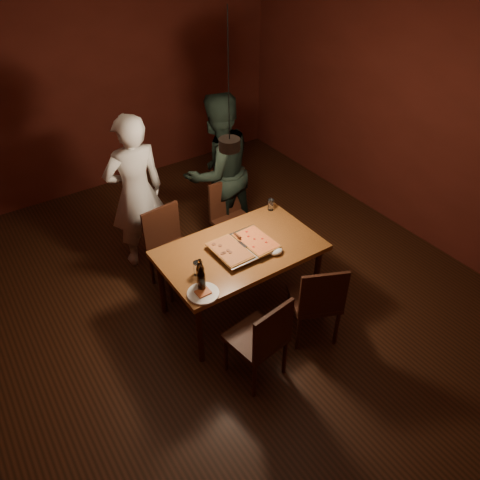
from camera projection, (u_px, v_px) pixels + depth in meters
room_shell at (230, 182)px, 4.05m from camera, size 6.00×6.00×6.00m
dining_table at (240, 255)px, 4.40m from camera, size 1.50×0.90×0.75m
chair_far_left at (168, 241)px, 4.79m from camera, size 0.46×0.46×0.49m
chair_far_right at (231, 212)px, 5.22m from camera, size 0.43×0.43×0.49m
chair_near_left at (263, 335)px, 3.79m from camera, size 0.47×0.47×0.49m
chair_near_right at (318, 297)px, 4.14m from camera, size 0.56×0.56×0.49m
pizza_tray at (243, 248)px, 4.32m from camera, size 0.59×0.50×0.05m
pizza_meat at (230, 250)px, 4.24m from camera, size 0.28×0.43×0.02m
pizza_cheese at (256, 240)px, 4.36m from camera, size 0.29×0.44×0.02m
spatula at (244, 244)px, 4.31m from camera, size 0.11×0.25×0.04m
beer_bottle_a at (201, 278)px, 3.83m from camera, size 0.07×0.07×0.26m
beer_bottle_b at (200, 272)px, 3.89m from camera, size 0.07×0.07×0.27m
water_glass_left at (198, 268)px, 4.03m from camera, size 0.08×0.08×0.13m
water_glass_right at (271, 205)px, 4.84m from camera, size 0.06×0.06×0.12m
plate_slice at (203, 293)px, 3.86m from camera, size 0.27×0.27×0.03m
napkin at (276, 251)px, 4.28m from camera, size 0.13×0.10×0.06m
diner_white at (136, 193)px, 4.91m from camera, size 0.64×0.43×1.74m
diner_dark at (218, 171)px, 5.24m from camera, size 0.93×0.76×1.78m
pendant_lamp at (229, 143)px, 3.83m from camera, size 0.18×0.18×1.10m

